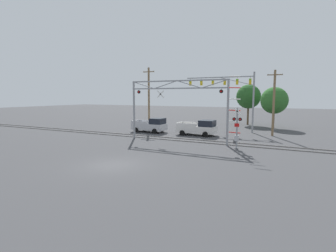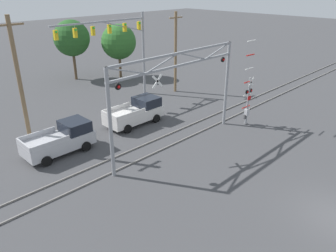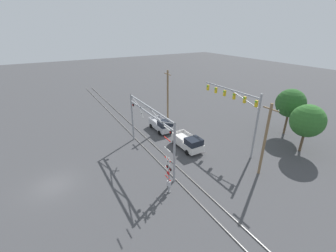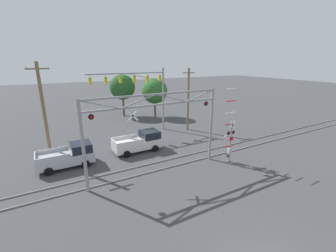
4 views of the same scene
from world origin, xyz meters
The scene contains 11 objects.
rail_track_near centered at (0.00, 11.50, 0.05)m, with size 80.00×0.08×0.10m, color gray.
rail_track_far centered at (0.00, 12.94, 0.05)m, with size 80.00×0.08×0.10m, color gray.
crossing_gantry centered at (-0.01, 11.22, 4.61)m, with size 11.48×0.27×6.73m.
crossing_signal_mast centered at (6.80, 9.87, 2.22)m, with size 1.32×0.35×6.91m.
traffic_signal_span centered at (3.74, 22.08, 5.86)m, with size 9.80×0.39×8.25m.
pickup_truck_lead centered at (0.64, 16.52, 0.96)m, with size 4.95×2.35×2.00m.
pickup_truck_following centered at (-6.27, 16.24, 0.95)m, with size 4.71×2.35×2.00m.
utility_pole_left centered at (-7.66, 18.13, 4.68)m, with size 1.80×0.28×9.08m.
utility_pole_right centered at (9.16, 20.21, 4.25)m, with size 1.80×0.28×8.21m.
background_tree_beyond_span centered at (8.52, 28.97, 4.30)m, with size 4.14×4.14×6.39m.
background_tree_far_left_verge centered at (4.11, 32.02, 4.88)m, with size 4.15×4.15×6.97m.
Camera 2 is at (-15.40, -3.21, 10.86)m, focal length 35.00 mm.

